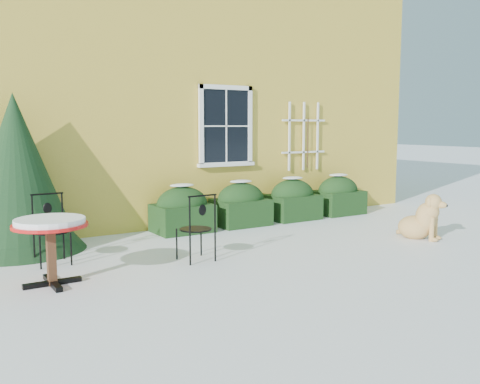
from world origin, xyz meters
TOP-DOWN VIEW (x-y plane):
  - ground at (0.00, 0.00)m, footprint 80.00×80.00m
  - house at (0.00, 7.00)m, footprint 12.40×8.40m
  - hedge_row at (1.65, 2.55)m, footprint 4.95×0.80m
  - evergreen_shrub at (-3.16, 2.60)m, footprint 2.06×2.06m
  - bistro_table at (-3.18, 0.37)m, footprint 0.92×0.92m
  - patio_chair_near at (-1.07, 0.48)m, footprint 0.48×0.48m
  - patio_chair_far at (-2.92, 1.48)m, footprint 0.48×0.48m
  - dog at (2.98, -0.27)m, footprint 0.70×0.92m

SIDE VIEW (x-z plane):
  - ground at x=0.00m, z-range 0.00..0.00m
  - dog at x=2.98m, z-range -0.08..0.75m
  - hedge_row at x=1.65m, z-range -0.05..0.86m
  - patio_chair_near at x=-1.07m, z-range 0.00..1.00m
  - patio_chair_far at x=-2.92m, z-range 0.00..1.01m
  - bistro_table at x=-3.18m, z-range 0.28..1.13m
  - evergreen_shrub at x=-3.16m, z-range -0.24..2.26m
  - house at x=0.00m, z-range 0.02..6.42m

